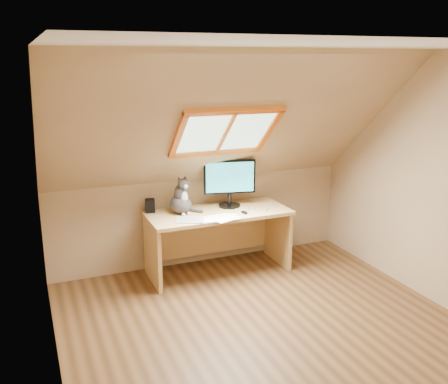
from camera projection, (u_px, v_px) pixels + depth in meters
name	position (u px, v px, depth m)	size (l,w,h in m)	color
ground	(271.00, 332.00, 4.36)	(3.50, 3.50, 0.00)	brown
room_shell	(281.00, 175.00, 3.90)	(3.52, 3.52, 2.41)	tan
desk	(216.00, 228.00, 5.54)	(1.55, 0.68, 0.71)	tan
monitor	(230.00, 180.00, 5.52)	(0.57, 0.24, 0.53)	black
cat	(181.00, 199.00, 5.32)	(0.29, 0.32, 0.43)	#433D3B
desk_speaker	(150.00, 206.00, 5.38)	(0.10, 0.10, 0.14)	black
graphics_tablet	(190.00, 220.00, 5.10)	(0.28, 0.20, 0.01)	#B2B2B7
mouse	(244.00, 212.00, 5.34)	(0.05, 0.09, 0.03)	black
papers	(218.00, 219.00, 5.16)	(0.35, 0.30, 0.01)	white
cables	(251.00, 210.00, 5.44)	(0.51, 0.26, 0.01)	silver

